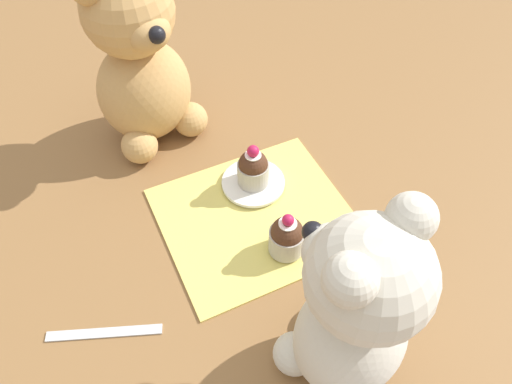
% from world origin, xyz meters
% --- Properties ---
extents(ground_plane, '(4.00, 4.00, 0.00)m').
position_xyz_m(ground_plane, '(0.00, 0.00, 0.00)').
color(ground_plane, olive).
extents(knitted_placemat, '(0.25, 0.22, 0.01)m').
position_xyz_m(knitted_placemat, '(0.00, 0.00, 0.00)').
color(knitted_placemat, '#E0D166').
rests_on(knitted_placemat, ground_plane).
extents(teddy_bear_cream, '(0.15, 0.15, 0.25)m').
position_xyz_m(teddy_bear_cream, '(-0.00, 0.22, 0.12)').
color(teddy_bear_cream, beige).
rests_on(teddy_bear_cream, ground_plane).
extents(teddy_bear_tan, '(0.17, 0.16, 0.28)m').
position_xyz_m(teddy_bear_tan, '(0.07, -0.23, 0.13)').
color(teddy_bear_tan, tan).
rests_on(teddy_bear_tan, ground_plane).
extents(cupcake_near_cream_bear, '(0.05, 0.05, 0.07)m').
position_xyz_m(cupcake_near_cream_bear, '(-0.01, 0.07, 0.03)').
color(cupcake_near_cream_bear, '#B2ADA3').
rests_on(cupcake_near_cream_bear, knitted_placemat).
extents(saucer_plate, '(0.09, 0.09, 0.01)m').
position_xyz_m(saucer_plate, '(-0.02, -0.05, 0.01)').
color(saucer_plate, white).
rests_on(saucer_plate, knitted_placemat).
extents(cupcake_near_tan_bear, '(0.04, 0.04, 0.07)m').
position_xyz_m(cupcake_near_tan_bear, '(-0.02, -0.05, 0.04)').
color(cupcake_near_tan_bear, '#B2ADA3').
rests_on(cupcake_near_tan_bear, saucer_plate).
extents(teaspoon, '(0.13, 0.06, 0.01)m').
position_xyz_m(teaspoon, '(0.23, 0.08, 0.00)').
color(teaspoon, silver).
rests_on(teaspoon, ground_plane).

